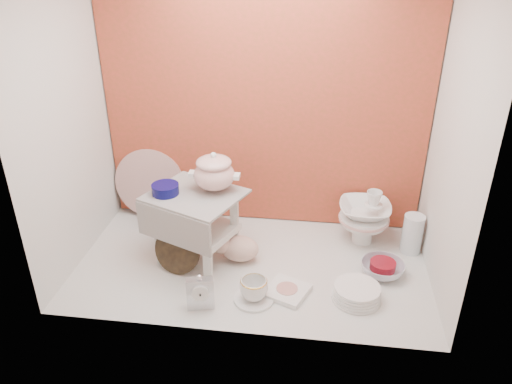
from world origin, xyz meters
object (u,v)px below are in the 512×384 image
soup_tureen (214,171)px  floral_platter (150,183)px  gold_rim_teacup (254,289)px  blue_white_vase (164,202)px  mantel_clock (200,292)px  plush_pig (240,248)px  step_stool (197,227)px  porcelain_tower (364,216)px  crystal_bowl (382,269)px  dinner_plate_stack (357,293)px

soup_tureen → floral_platter: 0.66m
gold_rim_teacup → blue_white_vase: bearing=134.2°
mantel_clock → plush_pig: size_ratio=0.71×
plush_pig → floral_platter: bearing=155.3°
blue_white_vase → plush_pig: bearing=-33.1°
step_stool → plush_pig: size_ratio=1.72×
blue_white_vase → plush_pig: blue_white_vase is taller
plush_pig → porcelain_tower: size_ratio=0.80×
step_stool → soup_tureen: soup_tureen is taller
mantel_clock → crystal_bowl: size_ratio=0.84×
step_stool → plush_pig: 0.25m
step_stool → plush_pig: (0.22, 0.00, -0.11)m
step_stool → floral_platter: 0.57m
mantel_clock → gold_rim_teacup: 0.25m
gold_rim_teacup → crystal_bowl: bearing=24.8°
soup_tureen → floral_platter: (-0.48, 0.36, -0.28)m
floral_platter → blue_white_vase: 0.16m
plush_pig → gold_rim_teacup: size_ratio=1.94×
soup_tureen → dinner_plate_stack: 0.91m
floral_platter → blue_white_vase: size_ratio=1.54×
floral_platter → dinner_plate_stack: bearing=-28.4°
floral_platter → dinner_plate_stack: (1.21, -0.65, -0.17)m
step_stool → gold_rim_teacup: 0.47m
gold_rim_teacup → porcelain_tower: bearing=47.7°
blue_white_vase → step_stool: bearing=-49.7°
dinner_plate_stack → step_stool: bearing=163.8°
crystal_bowl → gold_rim_teacup: bearing=-155.2°
soup_tureen → plush_pig: soup_tureen is taller
soup_tureen → mantel_clock: (0.01, -0.45, -0.39)m
step_stool → floral_platter: floral_platter is taller
crystal_bowl → porcelain_tower: size_ratio=0.68×
step_stool → blue_white_vase: size_ratio=1.60×
step_stool → crystal_bowl: 0.97m
porcelain_tower → soup_tureen: bearing=-164.3°
step_stool → dinner_plate_stack: 0.87m
gold_rim_teacup → crystal_bowl: gold_rim_teacup is taller
dinner_plate_stack → gold_rim_teacup: bearing=-171.8°
dinner_plate_stack → crystal_bowl: (0.14, 0.22, -0.00)m
floral_platter → crystal_bowl: (1.34, -0.44, -0.18)m
step_stool → mantel_clock: (0.10, -0.39, -0.10)m
gold_rim_teacup → dinner_plate_stack: gold_rim_teacup is taller
floral_platter → blue_white_vase: bearing=-38.4°
mantel_clock → step_stool: bearing=91.4°
blue_white_vase → dinner_plate_stack: bearing=-27.3°
mantel_clock → dinner_plate_stack: 0.73m
blue_white_vase → crystal_bowl: blue_white_vase is taller
floral_platter → step_stool: bearing=-46.9°
mantel_clock → gold_rim_teacup: (0.23, 0.09, -0.03)m
floral_platter → mantel_clock: floral_platter is taller
floral_platter → mantel_clock: size_ratio=2.32×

